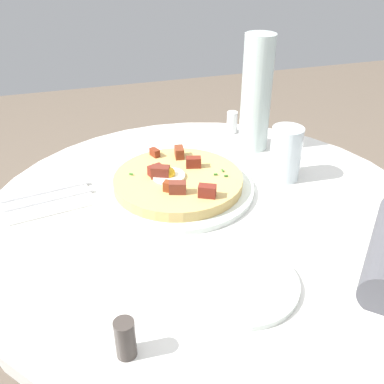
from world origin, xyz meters
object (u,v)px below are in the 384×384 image
object	(u,v)px
pizza_plate	(178,188)
water_glass	(286,154)
water_bottle	(256,94)
breakfast_pizza	(178,180)
bread_plate	(239,283)
dining_table	(205,274)
fork	(46,191)
pepper_shaker	(125,339)
salt_shaker	(232,122)
knife	(49,199)

from	to	relation	value
pizza_plate	water_glass	distance (m)	0.24
water_bottle	pizza_plate	bearing A→B (deg)	122.44
breakfast_pizza	bread_plate	bearing A→B (deg)	-176.83
dining_table	fork	xyz separation A→B (m)	(0.16, 0.30, 0.17)
dining_table	pepper_shaker	world-z (taller)	pepper_shaker
bread_plate	water_glass	distance (m)	0.37
water_bottle	salt_shaker	xyz separation A→B (m)	(0.10, 0.02, -0.11)
water_bottle	dining_table	bearing A→B (deg)	140.01
pizza_plate	water_glass	size ratio (longest dim) A/B	2.68
bread_plate	knife	size ratio (longest dim) A/B	1.05
water_glass	knife	bearing A→B (deg)	84.77
salt_shaker	pepper_shaker	bearing A→B (deg)	148.06
pepper_shaker	pizza_plate	bearing A→B (deg)	-24.69
water_glass	fork	bearing A→B (deg)	80.89
bread_plate	pepper_shaker	world-z (taller)	pepper_shaker
dining_table	water_bottle	bearing A→B (deg)	-39.99
salt_shaker	water_glass	bearing A→B (deg)	-175.56
pizza_plate	water_bottle	bearing A→B (deg)	-57.56
salt_shaker	pizza_plate	bearing A→B (deg)	138.82
water_glass	pepper_shaker	size ratio (longest dim) A/B	2.00
pizza_plate	salt_shaker	world-z (taller)	salt_shaker
water_glass	pizza_plate	bearing A→B (deg)	86.64
bread_plate	pepper_shaker	size ratio (longest dim) A/B	3.16
breakfast_pizza	fork	size ratio (longest dim) A/B	1.51
water_bottle	pepper_shaker	world-z (taller)	water_bottle
knife	water_glass	distance (m)	0.51
bread_plate	fork	distance (m)	0.47
pizza_plate	water_bottle	size ratio (longest dim) A/B	1.15
bread_plate	salt_shaker	xyz separation A→B (m)	(0.55, -0.20, 0.02)
water_bottle	pepper_shaker	bearing A→B (deg)	142.30
pizza_plate	breakfast_pizza	size ratio (longest dim) A/B	1.18
water_glass	water_bottle	xyz separation A→B (m)	(0.16, 0.00, 0.08)
water_glass	water_bottle	world-z (taller)	water_bottle
salt_shaker	bread_plate	bearing A→B (deg)	159.99
pizza_plate	knife	bearing A→B (deg)	83.09
bread_plate	water_glass	size ratio (longest dim) A/B	1.58
water_bottle	breakfast_pizza	bearing A→B (deg)	122.37
dining_table	water_bottle	distance (m)	0.44
breakfast_pizza	pepper_shaker	size ratio (longest dim) A/B	4.54
breakfast_pizza	salt_shaker	world-z (taller)	breakfast_pizza
bread_plate	water_bottle	bearing A→B (deg)	-25.77
pizza_plate	fork	bearing A→B (deg)	75.96
breakfast_pizza	pepper_shaker	bearing A→B (deg)	155.40
bread_plate	water_bottle	distance (m)	0.52
dining_table	knife	size ratio (longest dim) A/B	4.97
bread_plate	knife	distance (m)	0.44
breakfast_pizza	bread_plate	distance (m)	0.31
dining_table	bread_plate	size ratio (longest dim) A/B	4.74
fork	water_glass	xyz separation A→B (m)	(-0.08, -0.51, 0.05)
fork	breakfast_pizza	bearing A→B (deg)	156.38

